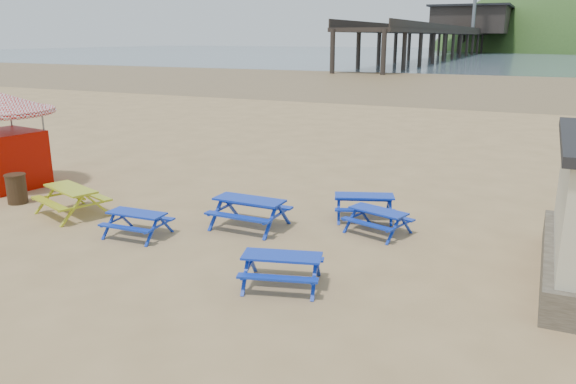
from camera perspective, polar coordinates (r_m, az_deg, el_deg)
The scene contains 12 objects.
ground at distance 14.46m, azimuth -3.80°, elevation -5.11°, with size 400.00×400.00×0.00m, color tan.
wet_sand at distance 67.40m, azimuth 19.27°, elevation 10.34°, with size 400.00×400.00×0.00m, color olive.
sea at distance 182.08m, azimuth 23.08°, elevation 12.71°, with size 400.00×400.00×0.00m, color #4C5F6C.
picnic_table_blue_a at distance 15.44m, azimuth -3.93°, elevation -2.16°, with size 1.97×1.60×0.81m.
picnic_table_blue_b at distance 15.17m, azimuth 9.12°, elevation -2.98°, with size 1.86×1.66×0.65m.
picnic_table_blue_c at distance 16.31m, azimuth 7.72°, elevation -1.50°, with size 2.04×1.85×0.70m.
picnic_table_blue_d at distance 15.30m, azimuth -15.05°, elevation -3.17°, with size 1.60×1.31×0.65m.
picnic_table_blue_e at distance 11.90m, azimuth -0.61°, elevation -7.96°, with size 1.94×1.72×0.69m.
picnic_table_yellow at distance 17.69m, azimuth -21.11°, elevation -0.88°, with size 2.38×2.15×0.82m.
ice_cream_kiosk at distance 21.55m, azimuth -27.20°, elevation 5.83°, with size 4.27×4.27×3.33m.
litter_bin at distance 19.58m, azimuth -25.87°, elevation 0.32°, with size 0.64×0.64×0.94m.
pier at distance 191.69m, azimuth 17.82°, elevation 14.91°, with size 24.00×220.00×39.29m.
Camera 1 is at (6.48, -11.89, 5.08)m, focal length 35.00 mm.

